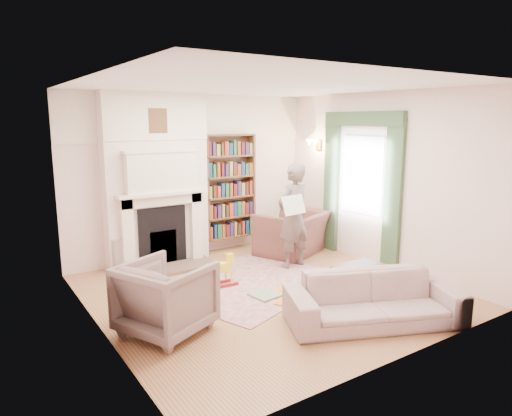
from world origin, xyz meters
TOP-DOWN VIEW (x-y plane):
  - floor at (0.00, 0.00)m, footprint 4.50×4.50m
  - ceiling at (0.00, 0.00)m, footprint 4.50×4.50m
  - wall_back at (0.00, 2.25)m, footprint 4.50×0.00m
  - wall_front at (0.00, -2.25)m, footprint 4.50×0.00m
  - wall_left at (-2.25, 0.00)m, footprint 0.00×4.50m
  - wall_right at (2.25, 0.00)m, footprint 0.00×4.50m
  - fireplace at (-0.75, 2.05)m, footprint 1.70×0.58m
  - bookcase at (0.65, 2.12)m, footprint 1.00×0.24m
  - window at (2.23, 0.40)m, footprint 0.02×0.90m
  - curtain_left at (2.20, -0.30)m, footprint 0.07×0.32m
  - curtain_right at (2.20, 1.10)m, footprint 0.07×0.32m
  - pelmet at (2.19, 0.40)m, footprint 0.09×1.70m
  - wall_sconce at (2.03, 1.50)m, footprint 0.20×0.24m
  - rug at (0.01, 0.41)m, footprint 2.95×2.61m
  - armchair_reading at (1.44, 1.26)m, footprint 1.47×1.39m
  - armchair_left at (-1.64, -0.40)m, footprint 1.18×1.17m
  - sofa at (0.48, -1.54)m, footprint 2.18×1.53m
  - man_reading at (0.99, 0.66)m, footprint 0.67×0.48m
  - newspaper at (0.84, 0.46)m, footprint 0.44×0.18m
  - coffee_table at (0.91, -0.89)m, footprint 0.74×0.51m
  - paraffin_heater at (-1.45, 1.90)m, footprint 0.30×0.30m
  - rocking_horse at (-0.47, 0.51)m, footprint 0.55×0.24m
  - board_game at (-0.11, -0.16)m, footprint 0.40×0.40m
  - game_box_lid at (-1.09, -0.13)m, footprint 0.35×0.25m
  - comic_annuals at (0.20, -0.29)m, footprint 0.82×0.62m

SIDE VIEW (x-z plane):
  - floor at x=0.00m, z-range 0.00..0.00m
  - rug at x=0.01m, z-range 0.00..0.01m
  - comic_annuals at x=0.20m, z-range 0.01..0.03m
  - board_game at x=-0.11m, z-range 0.01..0.04m
  - game_box_lid at x=-1.09m, z-range 0.01..0.06m
  - coffee_table at x=0.91m, z-range 0.00..0.45m
  - rocking_horse at x=-0.47m, z-range 0.00..0.47m
  - paraffin_heater at x=-1.45m, z-range 0.00..0.55m
  - sofa at x=0.48m, z-range 0.00..0.59m
  - armchair_reading at x=1.44m, z-range 0.00..0.76m
  - armchair_left at x=-1.64m, z-range 0.00..0.82m
  - man_reading at x=0.99m, z-range 0.00..1.70m
  - newspaper at x=0.84m, z-range 0.93..1.22m
  - bookcase at x=0.65m, z-range 0.25..2.10m
  - curtain_left at x=2.20m, z-range 0.00..2.40m
  - curtain_right at x=2.20m, z-range 0.00..2.40m
  - fireplace at x=-0.75m, z-range -0.01..2.79m
  - wall_back at x=0.00m, z-range -0.85..3.65m
  - wall_front at x=0.00m, z-range -0.85..3.65m
  - wall_left at x=-2.25m, z-range -0.85..3.65m
  - wall_right at x=2.25m, z-range -0.85..3.65m
  - window at x=2.23m, z-range 0.80..2.10m
  - wall_sconce at x=2.03m, z-range 1.78..2.02m
  - pelmet at x=2.19m, z-range 2.26..2.50m
  - ceiling at x=0.00m, z-range 2.80..2.80m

